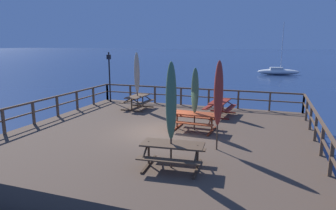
{
  "coord_description": "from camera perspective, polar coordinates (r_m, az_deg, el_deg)",
  "views": [
    {
      "loc": [
        4.31,
        -11.42,
        4.51
      ],
      "look_at": [
        0.0,
        0.89,
        1.82
      ],
      "focal_mm": 31.59,
      "sensor_mm": 36.0,
      "label": 1
    }
  ],
  "objects": [
    {
      "name": "ground_plane",
      "position": [
        13.01,
        -1.31,
        -8.64
      ],
      "size": [
        600.0,
        600.0,
        0.0
      ],
      "primitive_type": "plane",
      "color": "navy"
    },
    {
      "name": "wooden_deck",
      "position": [
        12.88,
        -1.32,
        -6.93
      ],
      "size": [
        12.43,
        11.9,
        0.82
      ],
      "primitive_type": "cube",
      "color": "brown",
      "rests_on": "ground"
    },
    {
      "name": "railing_waterside_far",
      "position": [
        18.0,
        5.18,
        2.18
      ],
      "size": [
        12.23,
        0.1,
        1.09
      ],
      "color": "brown",
      "rests_on": "wooden_deck"
    },
    {
      "name": "railing_side_left",
      "position": [
        15.71,
        -22.54,
        -0.07
      ],
      "size": [
        0.1,
        11.7,
        1.09
      ],
      "color": "brown",
      "rests_on": "wooden_deck"
    },
    {
      "name": "railing_side_right",
      "position": [
        11.92,
        27.17,
        -3.99
      ],
      "size": [
        0.1,
        11.7,
        1.09
      ],
      "color": "brown",
      "rests_on": "wooden_deck"
    },
    {
      "name": "picnic_table_back_left",
      "position": [
        9.01,
        0.89,
        -8.68
      ],
      "size": [
        2.0,
        1.56,
        0.78
      ],
      "color": "brown",
      "rests_on": "wooden_deck"
    },
    {
      "name": "picnic_table_mid_left",
      "position": [
        12.91,
        5.07,
        -2.44
      ],
      "size": [
        2.0,
        1.48,
        0.78
      ],
      "color": "#993819",
      "rests_on": "wooden_deck"
    },
    {
      "name": "picnic_table_front_left",
      "position": [
        17.21,
        -5.94,
        1.08
      ],
      "size": [
        1.48,
        1.8,
        0.78
      ],
      "color": "brown",
      "rests_on": "wooden_deck"
    },
    {
      "name": "picnic_table_mid_right",
      "position": [
        15.78,
        9.94,
        0.02
      ],
      "size": [
        1.56,
        2.0,
        0.78
      ],
      "color": "maroon",
      "rests_on": "wooden_deck"
    },
    {
      "name": "patio_umbrella_tall_front",
      "position": [
        8.61,
        0.61,
        0.64
      ],
      "size": [
        0.32,
        0.32,
        3.22
      ],
      "color": "#4C3828",
      "rests_on": "wooden_deck"
    },
    {
      "name": "patio_umbrella_short_back",
      "position": [
        12.71,
        5.22,
        2.74
      ],
      "size": [
        0.32,
        0.32,
        2.72
      ],
      "color": "#4C3828",
      "rests_on": "wooden_deck"
    },
    {
      "name": "patio_umbrella_short_mid",
      "position": [
        17.05,
        -6.02,
        6.13
      ],
      "size": [
        0.32,
        0.32,
        3.26
      ],
      "color": "#4C3828",
      "rests_on": "wooden_deck"
    },
    {
      "name": "patio_umbrella_short_front",
      "position": [
        15.66,
        9.88,
        3.83
      ],
      "size": [
        0.32,
        0.32,
        2.53
      ],
      "color": "#4C3828",
      "rests_on": "wooden_deck"
    },
    {
      "name": "patio_umbrella_tall_mid_left",
      "position": [
        10.31,
        9.71,
        2.12
      ],
      "size": [
        0.32,
        0.32,
        3.17
      ],
      "color": "#4C3828",
      "rests_on": "wooden_deck"
    },
    {
      "name": "lamp_post_hooked",
      "position": [
        19.22,
        -11.27,
        6.71
      ],
      "size": [
        0.42,
        0.62,
        3.2
      ],
      "color": "black",
      "rests_on": "wooden_deck"
    },
    {
      "name": "sailboat_distant",
      "position": [
        47.56,
        20.48,
        6.08
      ],
      "size": [
        6.16,
        2.38,
        7.72
      ],
      "color": "white",
      "rests_on": "ground"
    }
  ]
}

